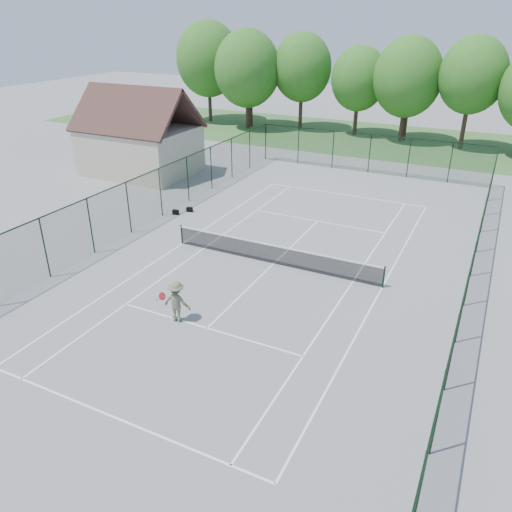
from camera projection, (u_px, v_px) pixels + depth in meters
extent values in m
plane|color=gray|center=(274.00, 264.00, 25.09)|extent=(140.00, 140.00, 0.00)
cube|color=#416E33|center=(400.00, 141.00, 49.26)|extent=(80.00, 16.00, 0.01)
cube|color=white|center=(345.00, 195.00, 34.67)|extent=(10.97, 0.08, 0.01)
cube|color=white|center=(115.00, 418.00, 15.51)|extent=(10.97, 0.08, 0.01)
cube|color=white|center=(317.00, 221.00, 30.25)|extent=(8.23, 0.08, 0.01)
cube|color=white|center=(207.00, 328.00, 19.93)|extent=(8.23, 0.08, 0.01)
cube|color=white|center=(382.00, 287.00, 22.90)|extent=(0.08, 23.77, 0.01)
cube|color=white|center=(183.00, 244.00, 27.28)|extent=(0.08, 23.77, 0.01)
cube|color=white|center=(353.00, 281.00, 23.45)|extent=(0.08, 23.77, 0.01)
cube|color=white|center=(204.00, 248.00, 26.74)|extent=(0.08, 23.77, 0.01)
cube|color=white|center=(274.00, 264.00, 25.09)|extent=(0.08, 12.80, 0.01)
cylinder|color=black|center=(182.00, 234.00, 27.05)|extent=(0.08, 0.08, 1.10)
cylinder|color=black|center=(384.00, 277.00, 22.65)|extent=(0.08, 0.08, 1.10)
cube|color=black|center=(274.00, 255.00, 24.87)|extent=(11.00, 0.02, 0.96)
cube|color=white|center=(274.00, 246.00, 24.66)|extent=(11.00, 0.05, 0.07)
cube|color=#16361D|center=(370.00, 154.00, 38.94)|extent=(18.00, 0.02, 3.00)
cube|color=#16361D|center=(470.00, 275.00, 20.84)|extent=(0.02, 36.00, 3.00)
cube|color=#16361D|center=(129.00, 208.00, 28.04)|extent=(0.02, 36.00, 3.00)
cube|color=black|center=(372.00, 134.00, 38.29)|extent=(18.00, 0.05, 0.05)
cube|color=black|center=(477.00, 242.00, 20.18)|extent=(0.05, 36.00, 0.05)
cube|color=black|center=(126.00, 182.00, 27.38)|extent=(0.05, 36.00, 0.05)
cube|color=beige|center=(140.00, 151.00, 38.78)|extent=(8.00, 6.00, 3.50)
cube|color=#4B2E27|center=(148.00, 105.00, 38.57)|extent=(8.60, 3.27, 3.27)
cube|color=#4B2E27|center=(123.00, 111.00, 36.15)|extent=(8.60, 3.27, 3.27)
cylinder|color=#402C22|center=(251.00, 107.00, 54.94)|extent=(0.40, 0.40, 4.20)
ellipsoid|color=#387925|center=(251.00, 69.00, 53.24)|extent=(6.40, 6.40, 7.40)
cylinder|color=#402C22|center=(402.00, 120.00, 48.35)|extent=(0.40, 0.40, 4.20)
ellipsoid|color=#387925|center=(408.00, 77.00, 46.64)|extent=(6.40, 6.40, 7.40)
cube|color=black|center=(176.00, 212.00, 31.21)|extent=(0.40, 0.28, 0.29)
cube|color=black|center=(190.00, 209.00, 31.64)|extent=(0.42, 0.31, 0.29)
imported|color=#64694B|center=(177.00, 302.00, 20.06)|extent=(1.22, 0.79, 1.78)
sphere|color=#BCE723|center=(200.00, 300.00, 20.00)|extent=(0.07, 0.07, 0.07)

